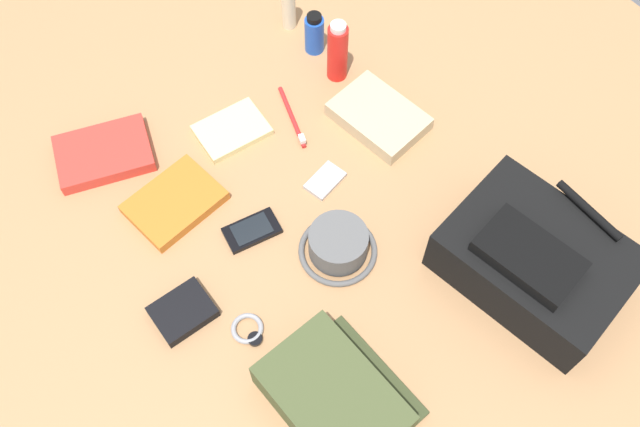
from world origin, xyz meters
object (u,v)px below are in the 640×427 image
(toothbrush, at_px, (293,120))
(cell_phone, at_px, (252,230))
(wallet, at_px, (183,312))
(backpack, at_px, (535,260))
(deodorant_spray, at_px, (314,33))
(travel_guidebook, at_px, (175,203))
(media_player, at_px, (325,181))
(wristwatch, at_px, (248,330))
(lotion_bottle, at_px, (288,4))
(paperback_novel, at_px, (104,154))
(toiletry_pouch, at_px, (334,397))
(notepad, at_px, (232,130))
(folded_towel, at_px, (379,117))
(sunscreen_spray, at_px, (337,52))
(bucket_hat, at_px, (338,245))

(toothbrush, bearing_deg, cell_phone, -53.03)
(wallet, bearing_deg, backpack, 60.33)
(deodorant_spray, distance_m, wallet, 0.72)
(travel_guidebook, height_order, media_player, travel_guidebook)
(cell_phone, relative_size, wristwatch, 1.68)
(lotion_bottle, distance_m, paperback_novel, 0.55)
(backpack, bearing_deg, lotion_bottle, 178.60)
(lotion_bottle, distance_m, wristwatch, 0.79)
(backpack, distance_m, lotion_bottle, 0.82)
(travel_guidebook, relative_size, media_player, 2.14)
(travel_guidebook, relative_size, wristwatch, 2.83)
(toiletry_pouch, xyz_separation_m, travel_guidebook, (-0.52, -0.01, -0.03))
(notepad, bearing_deg, toiletry_pouch, -12.71)
(lotion_bottle, distance_m, cell_phone, 0.58)
(toiletry_pouch, bearing_deg, media_player, 144.55)
(backpack, distance_m, paperback_novel, 0.92)
(notepad, xyz_separation_m, folded_towel, (0.17, 0.28, 0.01))
(deodorant_spray, relative_size, toothbrush, 0.63)
(backpack, height_order, notepad, backpack)
(backpack, height_order, wristwatch, backpack)
(travel_guidebook, bearing_deg, lotion_bottle, 118.73)
(sunscreen_spray, relative_size, notepad, 1.07)
(deodorant_spray, bearing_deg, wallet, -57.33)
(wallet, relative_size, notepad, 0.73)
(lotion_bottle, height_order, wristwatch, lotion_bottle)
(bucket_hat, xyz_separation_m, cell_phone, (-0.14, -0.11, -0.02))
(bucket_hat, bearing_deg, media_player, 151.47)
(lotion_bottle, bearing_deg, folded_towel, -2.32)
(lotion_bottle, height_order, sunscreen_spray, sunscreen_spray)
(paperback_novel, xyz_separation_m, media_player, (0.34, 0.34, -0.01))
(toiletry_pouch, xyz_separation_m, notepad, (-0.61, 0.19, -0.03))
(sunscreen_spray, relative_size, travel_guidebook, 0.80)
(sunscreen_spray, relative_size, folded_towel, 0.80)
(backpack, distance_m, sunscreen_spray, 0.63)
(wallet, bearing_deg, toiletry_pouch, 22.48)
(wristwatch, distance_m, toothbrush, 0.50)
(media_player, height_order, notepad, notepad)
(sunscreen_spray, bearing_deg, backpack, -1.46)
(deodorant_spray, height_order, wallet, deodorant_spray)
(cell_phone, relative_size, media_player, 1.27)
(paperback_novel, bearing_deg, media_player, 45.17)
(sunscreen_spray, height_order, toothbrush, sunscreen_spray)
(wristwatch, bearing_deg, media_player, 119.07)
(backpack, xyz_separation_m, paperback_novel, (-0.75, -0.53, -0.05))
(backpack, relative_size, wristwatch, 5.27)
(toiletry_pouch, bearing_deg, cell_phone, 167.97)
(bucket_hat, distance_m, lotion_bottle, 0.63)
(cell_phone, bearing_deg, travel_guidebook, -148.46)
(toothbrush, relative_size, notepad, 1.13)
(toiletry_pouch, relative_size, wristwatch, 3.65)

